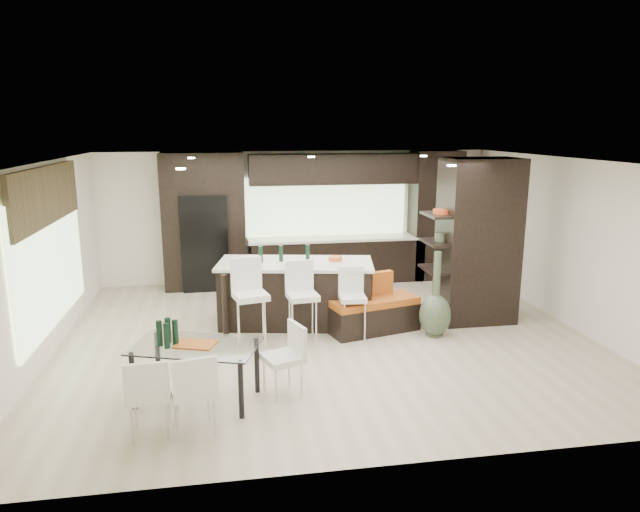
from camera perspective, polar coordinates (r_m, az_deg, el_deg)
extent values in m
plane|color=#C2B194|center=(8.94, 0.64, -8.06)|extent=(8.00, 8.00, 0.00)
cube|color=white|center=(11.95, -2.30, 3.97)|extent=(8.00, 0.02, 2.70)
cube|color=white|center=(8.79, -25.94, -0.54)|extent=(0.02, 7.00, 2.70)
cube|color=white|center=(10.05, 23.74, 1.20)|extent=(0.02, 7.00, 2.70)
cube|color=white|center=(8.37, 0.69, 9.50)|extent=(8.00, 7.00, 0.02)
cube|color=#B2D199|center=(8.97, -25.35, -0.24)|extent=(0.04, 3.20, 1.90)
cube|color=#B2D199|center=(11.98, 0.58, 4.97)|extent=(3.40, 0.04, 1.20)
cube|color=brown|center=(8.82, -25.72, 5.48)|extent=(0.08, 3.00, 0.80)
cube|color=white|center=(8.61, 0.39, 9.46)|extent=(4.00, 3.00, 0.02)
cube|color=black|center=(11.71, 0.34, 3.80)|extent=(6.80, 0.68, 2.70)
cube|color=black|center=(11.57, -11.42, 1.42)|extent=(0.90, 0.68, 1.90)
cube|color=black|center=(9.71, 15.52, 1.45)|extent=(1.20, 0.80, 2.70)
cube|color=black|center=(9.38, -2.46, -3.69)|extent=(2.66, 1.52, 1.04)
cube|color=white|center=(8.49, -6.90, -5.52)|extent=(0.56, 0.56, 1.05)
cube|color=white|center=(8.58, -1.74, -5.47)|extent=(0.48, 0.48, 0.99)
cube|color=white|center=(8.74, 3.26, -5.47)|extent=(0.42, 0.42, 0.89)
cube|color=black|center=(9.11, 5.40, -5.87)|extent=(1.52, 0.90, 0.55)
cube|color=white|center=(7.01, -12.21, -11.36)|extent=(1.63, 1.23, 0.69)
cube|color=white|center=(6.34, -12.52, -13.38)|extent=(0.53, 0.53, 0.84)
cube|color=white|center=(6.39, -16.66, -13.48)|extent=(0.47, 0.47, 0.82)
cube|color=white|center=(7.00, -3.75, -10.62)|extent=(0.56, 0.56, 0.80)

